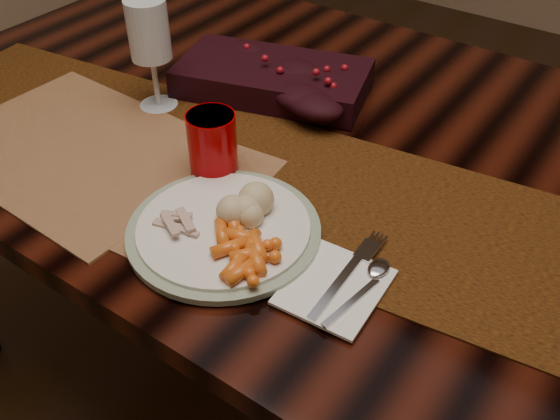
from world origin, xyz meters
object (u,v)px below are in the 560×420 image
Objects in this scene: dinner_plate at (224,229)px; mashed_potatoes at (241,201)px; centerpiece at (273,74)px; placemat_main at (128,172)px; red_cup at (212,144)px; wine_glass at (152,56)px; napkin at (335,287)px; baby_carrots at (231,243)px; turkey_shreds at (176,223)px; dining_table at (337,293)px.

mashed_potatoes is at bearing 80.39° from dinner_plate.
placemat_main is at bearing -95.82° from centerpiece.
wine_glass reaches higher than red_cup.
napkin is 0.32m from red_cup.
baby_carrots reaches higher than turkey_shreds.
centerpiece is 0.85× the size of placemat_main.
baby_carrots is 0.20m from red_cup.
centerpiece is 0.47m from baby_carrots.
napkin is (0.15, 0.03, -0.02)m from baby_carrots.
mashed_potatoes is at bearing -27.69° from wine_glass.
red_cup reaches higher than dining_table.
dining_table is at bearing 14.38° from wine_glass.
placemat_main is at bearing 167.66° from baby_carrots.
red_cup is at bearing 156.30° from napkin.
baby_carrots is 0.45m from wine_glass.
turkey_shreds is at bearing -126.09° from mashed_potatoes.
red_cup is 0.52× the size of wine_glass.
dinner_plate is at bearing 176.45° from napkin.
dining_table is 4.99× the size of centerpiece.
wine_glass reaches higher than mashed_potatoes.
mashed_potatoes is at bearing -60.75° from centerpiece.
baby_carrots is 0.81× the size of napkin.
dining_table is 15.98× the size of baby_carrots.
napkin is at bearing -22.28° from wine_glass.
napkin is at bearing -8.96° from placemat_main.
placemat_main is 2.07× the size of wine_glass.
mashed_potatoes is 0.84× the size of red_cup.
dining_table is 0.51m from napkin.
mashed_potatoes is 0.10m from turkey_shreds.
dining_table is at bearing 113.32° from napkin.
dining_table is 0.53m from baby_carrots.
baby_carrots is at bearing -17.61° from placemat_main.
red_cup is at bearing 110.42° from turkey_shreds.
napkin is 1.30× the size of red_cup.
mashed_potatoes is (0.01, 0.04, 0.03)m from dinner_plate.
dinner_plate is (-0.03, -0.31, 0.39)m from dining_table.
dining_table is 12.99× the size of napkin.
turkey_shreds is 0.16m from red_cup.
wine_glass is at bearing 137.70° from turkey_shreds.
turkey_shreds is 0.38× the size of wine_glass.
red_cup is at bearing 147.43° from mashed_potatoes.
dining_table is 0.47m from centerpiece.
centerpiece is at bearing 130.89° from napkin.
baby_carrots is (0.04, -0.03, 0.02)m from dinner_plate.
placemat_main is 0.23m from dinner_plate.
baby_carrots reaches higher than dinner_plate.
red_cup is (-0.06, 0.15, 0.03)m from turkey_shreds.
placemat_main is (-0.04, -0.35, -0.04)m from centerpiece.
red_cup reaches higher than turkey_shreds.
dining_table is 0.53m from placemat_main.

